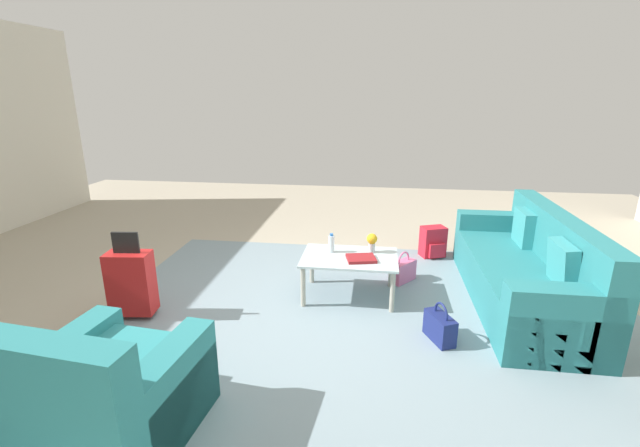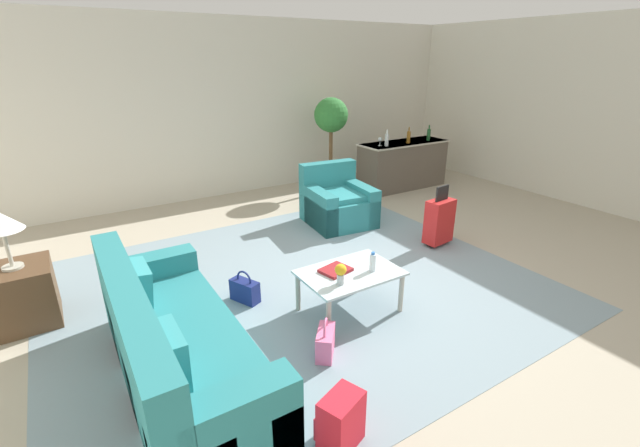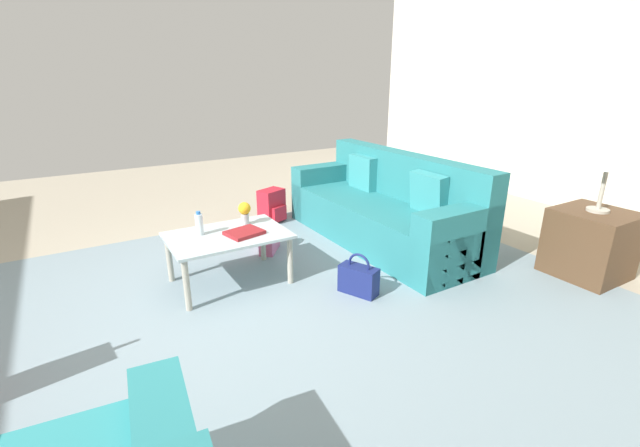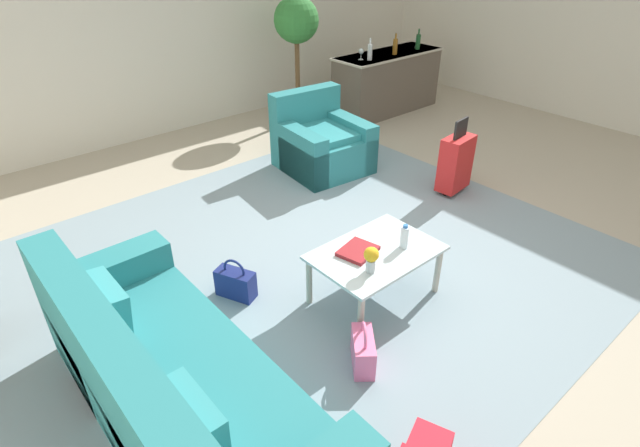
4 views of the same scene
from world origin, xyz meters
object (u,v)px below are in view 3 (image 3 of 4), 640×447
object	(u,v)px
couch	(386,212)
coffee_table	(228,241)
table_lamp	(609,159)
handbag_navy	(359,279)
water_bottle	(199,224)
backpack_red	(272,206)
flower_vase	(245,211)
side_table	(590,243)
handbag_pink	(269,239)
coffee_table_book	(244,233)

from	to	relation	value
couch	coffee_table	bearing A→B (deg)	3.19
table_lamp	handbag_navy	xyz separation A→B (m)	(1.97, -0.76, -0.92)
water_bottle	backpack_red	size ratio (longest dim) A/B	0.51
flower_vase	side_table	xyz separation A→B (m)	(-2.58, 1.65, -0.27)
table_lamp	handbag_pink	distance (m)	3.10
handbag_navy	couch	bearing A→B (deg)	-138.95
coffee_table_book	coffee_table	bearing A→B (deg)	-46.52
handbag_pink	water_bottle	bearing A→B (deg)	24.42
couch	backpack_red	distance (m)	1.43
coffee_table_book	backpack_red	world-z (taller)	coffee_table_book
handbag_pink	flower_vase	bearing A→B (deg)	40.20
coffee_table_book	backpack_red	distance (m)	1.65
coffee_table_book	handbag_navy	world-z (taller)	coffee_table_book
handbag_navy	table_lamp	bearing A→B (deg)	158.83
coffee_table	flower_vase	distance (m)	0.32
coffee_table	backpack_red	distance (m)	1.65
coffee_table_book	flower_vase	size ratio (longest dim) A/B	1.38
coffee_table_book	handbag_pink	world-z (taller)	coffee_table_book
water_bottle	flower_vase	world-z (taller)	flower_vase
flower_vase	table_lamp	distance (m)	3.10
couch	side_table	bearing A→B (deg)	122.13
table_lamp	backpack_red	size ratio (longest dim) A/B	1.40
side_table	handbag_pink	bearing A→B (deg)	-41.35
couch	coffee_table_book	bearing A→B (deg)	6.13
table_lamp	side_table	bearing A→B (deg)	0.00
water_bottle	handbag_pink	bearing A→B (deg)	-155.58
water_bottle	backpack_red	world-z (taller)	water_bottle
side_table	table_lamp	xyz separation A→B (m)	(-0.00, 0.00, 0.75)
coffee_table	flower_vase	size ratio (longest dim) A/B	4.76
flower_vase	coffee_table_book	bearing A→B (deg)	66.50
couch	flower_vase	world-z (taller)	couch
coffee_table	side_table	distance (m)	3.18
water_bottle	handbag_pink	distance (m)	0.95
coffee_table_book	water_bottle	bearing A→B (deg)	-42.18
table_lamp	handbag_navy	size ratio (longest dim) A/B	1.57
couch	handbag_pink	distance (m)	1.28
couch	coffee_table	xyz separation A→B (m)	(1.80, 0.10, 0.07)
coffee_table	side_table	world-z (taller)	side_table
coffee_table_book	table_lamp	size ratio (longest dim) A/B	0.50
couch	coffee_table	world-z (taller)	couch
couch	handbag_navy	size ratio (longest dim) A/B	6.57
handbag_pink	backpack_red	size ratio (longest dim) A/B	0.89
couch	table_lamp	xyz separation A→B (m)	(-1.00, 1.60, 0.73)
coffee_table_book	handbag_pink	size ratio (longest dim) A/B	0.79
coffee_table	handbag_navy	xyz separation A→B (m)	(-0.83, 0.74, -0.26)
table_lamp	handbag_pink	bearing A→B (deg)	-41.35
table_lamp	flower_vase	bearing A→B (deg)	-32.60
table_lamp	backpack_red	bearing A→B (deg)	-57.23
handbag_pink	side_table	bearing A→B (deg)	138.65
coffee_table_book	backpack_red	bearing A→B (deg)	-135.64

